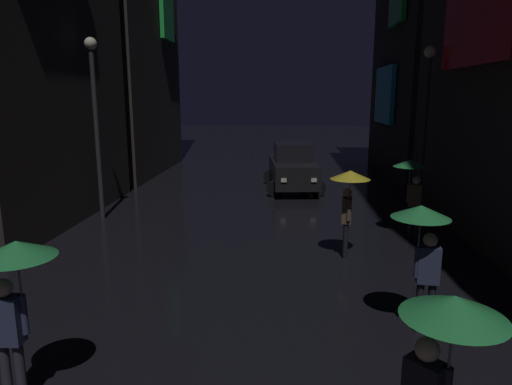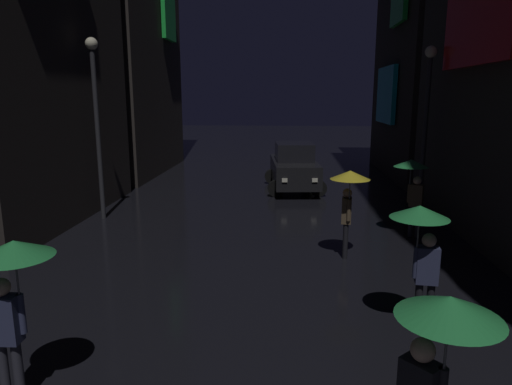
# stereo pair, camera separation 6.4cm
# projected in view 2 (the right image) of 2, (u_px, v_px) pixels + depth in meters

# --- Properties ---
(building_right_far) EXTENTS (4.25, 8.68, 13.37)m
(building_right_far) POSITION_uv_depth(u_px,v_px,m) (437.00, 31.00, 20.98)
(building_right_far) COLOR #2D2826
(building_right_far) RESTS_ON ground
(pedestrian_foreground_right_green) EXTENTS (0.90, 0.90, 2.12)m
(pedestrian_foreground_right_green) POSITION_uv_depth(u_px,v_px,m) (439.00, 343.00, 3.93)
(pedestrian_foreground_right_green) COLOR black
(pedestrian_foreground_right_green) RESTS_ON ground
(pedestrian_far_right_green) EXTENTS (0.90, 0.90, 2.12)m
(pedestrian_far_right_green) POSITION_uv_depth(u_px,v_px,m) (12.00, 277.00, 5.35)
(pedestrian_far_right_green) COLOR #2D2D38
(pedestrian_far_right_green) RESTS_ON ground
(pedestrian_foreground_left_green) EXTENTS (0.90, 0.90, 2.12)m
(pedestrian_foreground_left_green) POSITION_uv_depth(u_px,v_px,m) (413.00, 176.00, 12.14)
(pedestrian_foreground_left_green) COLOR #2D2D38
(pedestrian_foreground_left_green) RESTS_ON ground
(pedestrian_midstreet_centre_green) EXTENTS (0.90, 0.90, 2.12)m
(pedestrian_midstreet_centre_green) POSITION_uv_depth(u_px,v_px,m) (422.00, 234.00, 7.06)
(pedestrian_midstreet_centre_green) COLOR black
(pedestrian_midstreet_centre_green) RESTS_ON ground
(pedestrian_midstreet_left_yellow) EXTENTS (0.90, 0.90, 2.12)m
(pedestrian_midstreet_left_yellow) POSITION_uv_depth(u_px,v_px,m) (349.00, 190.00, 10.40)
(pedestrian_midstreet_left_yellow) COLOR black
(pedestrian_midstreet_left_yellow) RESTS_ON ground
(car_distant) EXTENTS (2.52, 4.28, 1.92)m
(car_distant) POSITION_uv_depth(u_px,v_px,m) (294.00, 167.00, 18.56)
(car_distant) COLOR black
(car_distant) RESTS_ON ground
(streetlamp_left_far) EXTENTS (0.36, 0.36, 5.44)m
(streetlamp_left_far) POSITION_uv_depth(u_px,v_px,m) (96.00, 108.00, 13.65)
(streetlamp_left_far) COLOR #2D2D33
(streetlamp_left_far) RESTS_ON ground
(streetlamp_right_far) EXTENTS (0.36, 0.36, 5.25)m
(streetlamp_right_far) POSITION_uv_depth(u_px,v_px,m) (427.00, 111.00, 14.04)
(streetlamp_right_far) COLOR #2D2D33
(streetlamp_right_far) RESTS_ON ground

